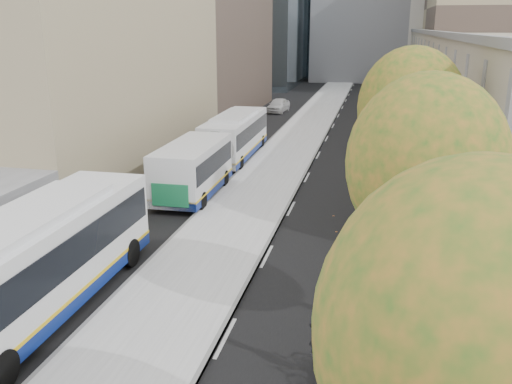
# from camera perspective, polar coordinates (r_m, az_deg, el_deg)

# --- Properties ---
(bus_platform) EXTENTS (4.25, 150.00, 0.15)m
(bus_platform) POSITION_cam_1_polar(r_m,az_deg,el_deg) (37.85, 3.04, 3.84)
(bus_platform) COLOR #AAAAAA
(bus_platform) RESTS_ON ground
(sidewalk) EXTENTS (4.75, 150.00, 0.08)m
(sidewalk) POSITION_cam_1_polar(r_m,az_deg,el_deg) (37.40, 15.22, 3.04)
(sidewalk) COLOR gray
(sidewalk) RESTS_ON ground
(building_tan) EXTENTS (18.00, 92.00, 8.00)m
(building_tan) POSITION_cam_1_polar(r_m,az_deg,el_deg) (66.82, 24.63, 11.51)
(building_tan) COLOR gray
(building_tan) RESTS_ON ground
(tree_b) EXTENTS (4.00, 4.00, 6.97)m
(tree_b) POSITION_cam_1_polar(r_m,az_deg,el_deg) (7.44, 21.79, -13.98)
(tree_b) COLOR #2E2412
(tree_b) RESTS_ON sidewalk
(tree_c) EXTENTS (4.20, 4.20, 7.28)m
(tree_c) POSITION_cam_1_polar(r_m,az_deg,el_deg) (14.80, 17.49, 2.71)
(tree_c) COLOR #2E2412
(tree_c) RESTS_ON sidewalk
(tree_d) EXTENTS (4.40, 4.40, 7.60)m
(tree_d) POSITION_cam_1_polar(r_m,az_deg,el_deg) (23.59, 15.99, 8.49)
(tree_d) COLOR #2E2412
(tree_d) RESTS_ON sidewalk
(bus_far) EXTENTS (2.73, 17.28, 2.87)m
(bus_far) POSITION_cam_1_polar(r_m,az_deg,el_deg) (33.58, -3.83, 4.73)
(bus_far) COLOR silver
(bus_far) RESTS_ON ground
(cyclist) EXTENTS (0.61, 1.64, 2.09)m
(cyclist) POSITION_cam_1_polar(r_m,az_deg,el_deg) (14.46, 6.75, -16.40)
(cyclist) COLOR black
(cyclist) RESTS_ON ground
(distant_car) EXTENTS (2.13, 4.42, 1.46)m
(distant_car) POSITION_cam_1_polar(r_m,az_deg,el_deg) (57.93, 2.36, 9.12)
(distant_car) COLOR #BBBBBB
(distant_car) RESTS_ON ground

